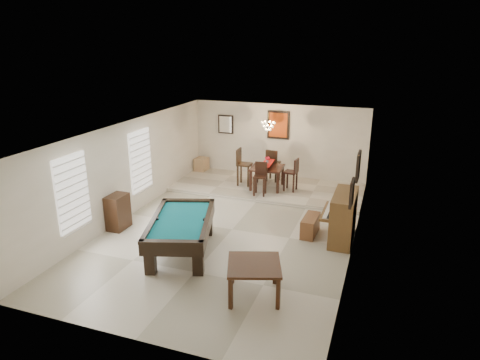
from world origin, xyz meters
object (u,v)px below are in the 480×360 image
Objects in this scene: dining_chair_east at (291,175)px; dining_chair_south at (260,179)px; flower_vase at (267,160)px; square_table at (254,280)px; dining_chair_north at (273,165)px; upright_piano at (338,216)px; corner_bench at (201,164)px; dining_chair_west at (245,167)px; apothecary_chest at (118,212)px; pool_table at (181,236)px; dining_table at (267,175)px; piano_bench at (310,226)px; chandelier at (268,123)px.

dining_chair_south is at bearing -42.40° from dining_chair_east.
flower_vase is 0.86m from dining_chair_east.
dining_chair_north is at bearing 102.23° from square_table.
upright_piano reaches higher than corner_bench.
dining_chair_north is 1.05m from dining_chair_west.
dining_chair_west reaches higher than dining_chair_east.
apothecary_chest is 0.76× the size of dining_chair_west.
pool_table reaches higher than square_table.
dining_chair_north is at bearing 90.60° from flower_vase.
dining_table is (-2.55, 2.74, -0.07)m from upright_piano.
dining_table is at bearing 82.31° from dining_chair_south.
flower_vase is 3.05m from corner_bench.
square_table is 0.69× the size of upright_piano.
dining_chair_north reaches higher than piano_bench.
dining_chair_south reaches higher than pool_table.
upright_piano reaches higher than square_table.
dining_chair_north is at bearing -47.71° from dining_chair_west.
dining_chair_north is 1.08m from dining_chair_east.
pool_table is 3.98m from dining_chair_south.
chandelier is at bearing -86.44° from dining_chair_west.
apothecary_chest is at bearing -125.07° from flower_vase.
dining_chair_east reaches higher than square_table.
flower_vase is 0.20× the size of dining_chair_north.
dining_chair_west reaches higher than corner_bench.
upright_piano is (1.15, 3.00, 0.25)m from square_table.
dining_chair_east is (1.45, 4.63, 0.24)m from pool_table.
pool_table is 2.44× the size of square_table.
corner_bench is at bearing 0.08° from dining_chair_north.
upright_piano reaches higher than flower_vase.
upright_piano reaches higher than dining_chair_east.
pool_table is 4.81× the size of corner_bench.
dining_table reaches higher than piano_bench.
dining_chair_north reaches higher than apothecary_chest.
chandelier reaches higher than dining_chair_west.
dining_table is at bearing -94.26° from dining_chair_west.
corner_bench is (-2.75, 1.77, -0.28)m from dining_chair_south.
corner_bench is at bearing 141.09° from piano_bench.
dining_chair_east reaches higher than piano_bench.
dining_table is 0.77m from dining_chair_north.
corner_bench is at bearing 144.42° from upright_piano.
square_table is 0.90× the size of dining_chair_north.
apothecary_chest is 1.51× the size of chandelier.
dining_chair_north is at bearing 83.53° from dining_chair_south.
chandelier is at bearing -19.35° from corner_bench.
dining_chair_south is at bearing -89.56° from chandelier.
dining_chair_west is at bearing 140.04° from upright_piano.
dining_chair_south is at bearing 105.78° from square_table.
piano_bench is at bearing -38.91° from corner_bench.
dining_table is 0.77m from dining_chair_east.
upright_piano is 4.34m from dining_chair_north.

